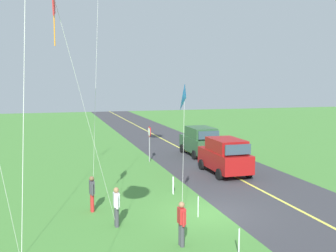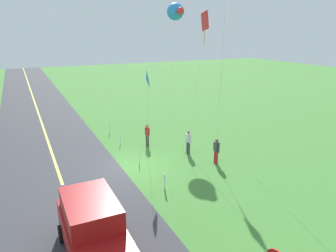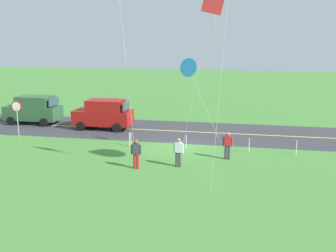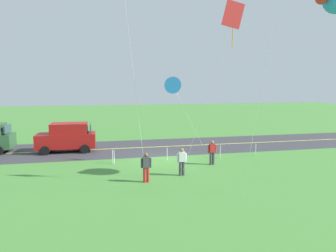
% 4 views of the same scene
% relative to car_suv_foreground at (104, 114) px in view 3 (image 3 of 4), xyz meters
% --- Properties ---
extents(ground_plane, '(120.00, 120.00, 0.10)m').
position_rel_car_suv_foreground_xyz_m(ground_plane, '(-6.70, 3.72, -1.20)').
color(ground_plane, '#478438').
extents(asphalt_road, '(120.00, 7.00, 0.00)m').
position_rel_car_suv_foreground_xyz_m(asphalt_road, '(-6.70, -0.28, -1.15)').
color(asphalt_road, '#38383D').
rests_on(asphalt_road, ground).
extents(road_centre_stripe, '(120.00, 0.16, 0.00)m').
position_rel_car_suv_foreground_xyz_m(road_centre_stripe, '(-6.70, -0.28, -1.15)').
color(road_centre_stripe, '#E5E04C').
rests_on(road_centre_stripe, asphalt_road).
extents(car_suv_foreground, '(4.40, 2.12, 2.24)m').
position_rel_car_suv_foreground_xyz_m(car_suv_foreground, '(0.00, 0.00, 0.00)').
color(car_suv_foreground, maroon).
rests_on(car_suv_foreground, ground).
extents(car_parked_east_near, '(4.40, 2.12, 2.24)m').
position_rel_car_suv_foreground_xyz_m(car_parked_east_near, '(6.24, -0.72, 0.00)').
color(car_parked_east_near, '#2D5633').
rests_on(car_parked_east_near, ground).
extents(stop_sign, '(0.76, 0.08, 2.56)m').
position_rel_car_suv_foreground_xyz_m(stop_sign, '(5.03, 3.62, 0.65)').
color(stop_sign, gray).
rests_on(stop_sign, ground).
extents(person_adult_near, '(0.58, 0.22, 1.60)m').
position_rel_car_suv_foreground_xyz_m(person_adult_near, '(-5.00, 8.69, -0.29)').
color(person_adult_near, red).
rests_on(person_adult_near, ground).
extents(person_adult_companion, '(0.58, 0.22, 1.60)m').
position_rel_car_suv_foreground_xyz_m(person_adult_companion, '(-7.16, 7.94, -0.29)').
color(person_adult_companion, '#3F3F47').
rests_on(person_adult_companion, ground).
extents(person_child_watcher, '(0.58, 0.22, 1.60)m').
position_rel_car_suv_foreground_xyz_m(person_child_watcher, '(-9.69, 6.04, -0.29)').
color(person_child_watcher, '#3F3F47').
rests_on(person_child_watcher, ground).
extents(kite_blue_mid, '(2.50, 2.26, 9.20)m').
position_rel_car_suv_foreground_xyz_m(kite_blue_mid, '(-9.05, 10.11, 7.19)').
color(kite_blue_mid, silver).
rests_on(kite_blue_mid, ground).
extents(kite_yellow_high, '(3.01, 1.26, 5.71)m').
position_rel_car_suv_foreground_xyz_m(kite_yellow_high, '(-7.27, 5.14, 3.98)').
color(kite_yellow_high, silver).
rests_on(kite_yellow_high, ground).
extents(fence_post_0, '(0.05, 0.05, 0.90)m').
position_rel_car_suv_foreground_xyz_m(fence_post_0, '(-13.68, 4.42, -0.70)').
color(fence_post_0, silver).
rests_on(fence_post_0, ground).
extents(fence_post_1, '(0.05, 0.05, 0.90)m').
position_rel_car_suv_foreground_xyz_m(fence_post_1, '(-10.91, 4.42, -0.70)').
color(fence_post_1, silver).
rests_on(fence_post_1, ground).
extents(fence_post_2, '(0.05, 0.05, 0.90)m').
position_rel_car_suv_foreground_xyz_m(fence_post_2, '(-7.03, 4.42, -0.70)').
color(fence_post_2, silver).
rests_on(fence_post_2, ground).
extents(fence_post_3, '(0.05, 0.05, 0.90)m').
position_rel_car_suv_foreground_xyz_m(fence_post_3, '(-3.44, 4.42, -0.70)').
color(fence_post_3, silver).
rests_on(fence_post_3, ground).
extents(fence_post_4, '(0.05, 0.05, 0.90)m').
position_rel_car_suv_foreground_xyz_m(fence_post_4, '(-3.34, 4.42, -0.70)').
color(fence_post_4, silver).
rests_on(fence_post_4, ground).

